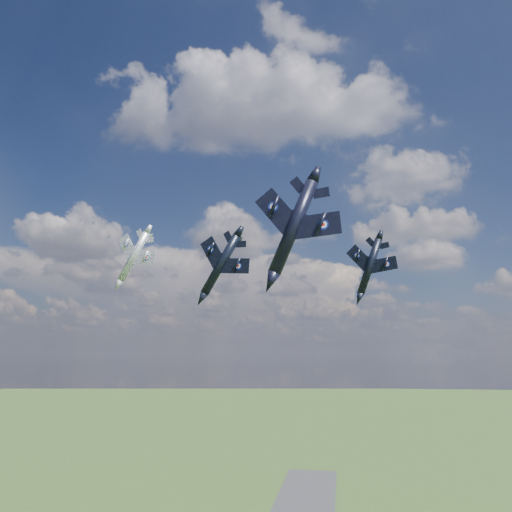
% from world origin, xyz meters
% --- Properties ---
extents(jet_lead_navy, '(14.05, 17.33, 8.53)m').
position_xyz_m(jet_lead_navy, '(-0.45, 14.56, 82.20)').
color(jet_lead_navy, black).
extents(jet_right_navy, '(13.42, 17.25, 7.76)m').
position_xyz_m(jet_right_navy, '(13.92, -8.46, 82.22)').
color(jet_right_navy, black).
extents(jet_high_navy, '(15.17, 17.74, 6.81)m').
position_xyz_m(jet_high_navy, '(24.92, 30.99, 84.01)').
color(jet_high_navy, black).
extents(jet_left_silver, '(11.48, 14.14, 6.90)m').
position_xyz_m(jet_left_silver, '(-14.58, 11.34, 83.39)').
color(jet_left_silver, '#979AA0').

